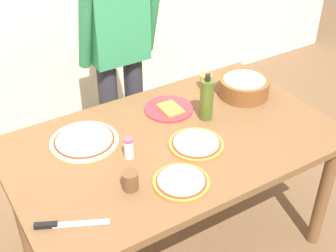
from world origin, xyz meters
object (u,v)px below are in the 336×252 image
(pizza_second_cooked, at_px, (181,182))
(plate_with_slice, at_px, (169,109))
(person_cook, at_px, (118,45))
(popcorn_bowl, at_px, (244,85))
(olive_oil_bottle, at_px, (207,99))
(dining_table, at_px, (173,154))
(salt_shaker, at_px, (129,148))
(chef_knife, at_px, (63,224))
(pizza_cooked_on_tray, at_px, (196,144))
(cup_small_brown, at_px, (130,181))
(cup_orange, at_px, (206,82))
(pizza_raw_on_board, at_px, (84,141))

(pizza_second_cooked, relative_size, plate_with_slice, 0.96)
(pizza_second_cooked, bearing_deg, person_cook, 77.58)
(popcorn_bowl, height_order, olive_oil_bottle, olive_oil_bottle)
(person_cook, bearing_deg, dining_table, -96.72)
(salt_shaker, xyz_separation_m, chef_knife, (-0.42, -0.24, -0.05))
(pizza_cooked_on_tray, relative_size, olive_oil_bottle, 1.05)
(popcorn_bowl, relative_size, cup_small_brown, 3.29)
(olive_oil_bottle, xyz_separation_m, salt_shaker, (-0.49, -0.08, -0.06))
(olive_oil_bottle, relative_size, chef_knife, 0.94)
(pizza_second_cooked, xyz_separation_m, cup_orange, (0.56, 0.61, 0.03))
(pizza_cooked_on_tray, xyz_separation_m, salt_shaker, (-0.31, 0.09, 0.04))
(person_cook, height_order, cup_orange, person_cook)
(cup_orange, xyz_separation_m, cup_small_brown, (-0.76, -0.52, 0.00))
(dining_table, relative_size, salt_shaker, 15.09)
(dining_table, distance_m, pizza_cooked_on_tray, 0.16)
(person_cook, xyz_separation_m, olive_oil_bottle, (0.16, -0.68, -0.07))
(pizza_raw_on_board, bearing_deg, chef_knife, -121.99)
(pizza_second_cooked, height_order, salt_shaker, salt_shaker)
(dining_table, xyz_separation_m, cup_orange, (0.42, 0.32, 0.13))
(chef_knife, bearing_deg, plate_with_slice, 31.80)
(cup_small_brown, bearing_deg, pizza_second_cooked, -23.31)
(popcorn_bowl, height_order, chef_knife, popcorn_bowl)
(pizza_second_cooked, relative_size, olive_oil_bottle, 0.97)
(cup_small_brown, height_order, salt_shaker, salt_shaker)
(plate_with_slice, bearing_deg, pizza_raw_on_board, -176.59)
(pizza_cooked_on_tray, height_order, plate_with_slice, plate_with_slice)
(chef_knife, bearing_deg, pizza_raw_on_board, 58.01)
(person_cook, distance_m, pizza_cooked_on_tray, 0.87)
(dining_table, relative_size, popcorn_bowl, 5.71)
(pizza_raw_on_board, height_order, pizza_cooked_on_tray, same)
(dining_table, relative_size, person_cook, 0.99)
(salt_shaker, bearing_deg, olive_oil_bottle, 9.60)
(cup_orange, bearing_deg, dining_table, -142.79)
(popcorn_bowl, bearing_deg, pizza_second_cooked, -147.90)
(pizza_cooked_on_tray, bearing_deg, cup_small_brown, -165.93)
(plate_with_slice, relative_size, chef_knife, 0.96)
(olive_oil_bottle, height_order, cup_small_brown, olive_oil_bottle)
(dining_table, relative_size, cup_small_brown, 18.82)
(dining_table, distance_m, pizza_second_cooked, 0.33)
(salt_shaker, bearing_deg, pizza_raw_on_board, 121.45)
(person_cook, relative_size, olive_oil_bottle, 6.33)
(person_cook, height_order, plate_with_slice, person_cook)
(pizza_second_cooked, bearing_deg, popcorn_bowl, 32.10)
(person_cook, distance_m, popcorn_bowl, 0.77)
(pizza_cooked_on_tray, bearing_deg, pizza_raw_on_board, 145.77)
(olive_oil_bottle, bearing_deg, pizza_raw_on_board, 168.05)
(person_cook, bearing_deg, pizza_second_cooked, -102.42)
(dining_table, height_order, olive_oil_bottle, olive_oil_bottle)
(olive_oil_bottle, distance_m, cup_small_brown, 0.65)
(pizza_cooked_on_tray, height_order, chef_knife, pizza_cooked_on_tray)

